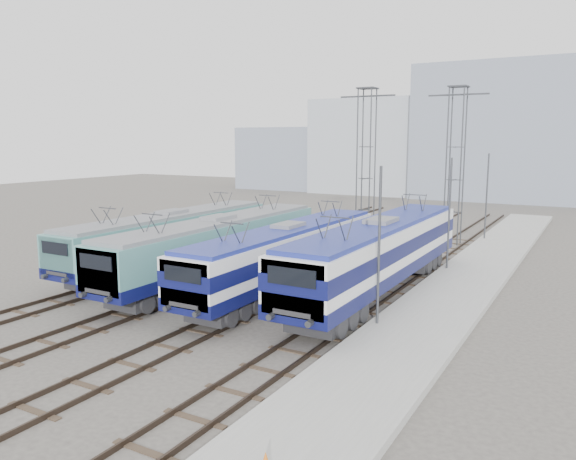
{
  "coord_description": "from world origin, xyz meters",
  "views": [
    {
      "loc": [
        16.64,
        -19.94,
        8.06
      ],
      "look_at": [
        1.39,
        7.0,
        3.06
      ],
      "focal_mm": 35.0,
      "sensor_mm": 36.0,
      "label": 1
    }
  ],
  "objects_px": {
    "locomotive_center_left": "(217,244)",
    "catenary_tower_west": "(366,158)",
    "catenary_tower_east": "(455,158)",
    "locomotive_far_right": "(379,251)",
    "locomotive_far_left": "(170,235)",
    "mast_rear": "(487,198)",
    "locomotive_center_right": "(287,252)",
    "mast_mid": "(449,216)",
    "mast_front": "(379,250)"
  },
  "relations": [
    {
      "from": "catenary_tower_west",
      "to": "locomotive_far_left",
      "type": "bearing_deg",
      "value": -113.45
    },
    {
      "from": "locomotive_center_right",
      "to": "mast_rear",
      "type": "bearing_deg",
      "value": 72.91
    },
    {
      "from": "locomotive_center_left",
      "to": "mast_front",
      "type": "bearing_deg",
      "value": -16.5
    },
    {
      "from": "locomotive_center_left",
      "to": "mast_mid",
      "type": "relative_size",
      "value": 2.53
    },
    {
      "from": "mast_mid",
      "to": "mast_rear",
      "type": "bearing_deg",
      "value": 90.0
    },
    {
      "from": "locomotive_far_right",
      "to": "mast_mid",
      "type": "relative_size",
      "value": 2.7
    },
    {
      "from": "catenary_tower_west",
      "to": "locomotive_center_left",
      "type": "bearing_deg",
      "value": -97.63
    },
    {
      "from": "locomotive_far_left",
      "to": "locomotive_center_left",
      "type": "bearing_deg",
      "value": -15.21
    },
    {
      "from": "locomotive_far_left",
      "to": "catenary_tower_west",
      "type": "distance_m",
      "value": 17.55
    },
    {
      "from": "mast_front",
      "to": "locomotive_center_left",
      "type": "bearing_deg",
      "value": 163.5
    },
    {
      "from": "locomotive_center_right",
      "to": "catenary_tower_west",
      "type": "xyz_separation_m",
      "value": [
        -2.25,
        16.65,
        4.44
      ]
    },
    {
      "from": "locomotive_far_right",
      "to": "catenary_tower_east",
      "type": "distance_m",
      "value": 17.46
    },
    {
      "from": "locomotive_far_right",
      "to": "mast_front",
      "type": "xyz_separation_m",
      "value": [
        1.85,
        -5.06,
        1.1
      ]
    },
    {
      "from": "catenary_tower_west",
      "to": "mast_front",
      "type": "distance_m",
      "value": 22.0
    },
    {
      "from": "locomotive_center_right",
      "to": "catenary_tower_west",
      "type": "relative_size",
      "value": 1.43
    },
    {
      "from": "locomotive_far_left",
      "to": "catenary_tower_east",
      "type": "xyz_separation_m",
      "value": [
        13.25,
        17.56,
        4.49
      ]
    },
    {
      "from": "locomotive_center_left",
      "to": "catenary_tower_west",
      "type": "height_order",
      "value": "catenary_tower_west"
    },
    {
      "from": "mast_mid",
      "to": "locomotive_center_right",
      "type": "bearing_deg",
      "value": -126.29
    },
    {
      "from": "locomotive_center_left",
      "to": "locomotive_center_right",
      "type": "xyz_separation_m",
      "value": [
        4.5,
        0.14,
        -0.01
      ]
    },
    {
      "from": "mast_front",
      "to": "catenary_tower_west",
      "type": "bearing_deg",
      "value": 113.27
    },
    {
      "from": "locomotive_center_left",
      "to": "catenary_tower_west",
      "type": "distance_m",
      "value": 17.51
    },
    {
      "from": "locomotive_far_left",
      "to": "catenary_tower_west",
      "type": "height_order",
      "value": "catenary_tower_west"
    },
    {
      "from": "catenary_tower_west",
      "to": "mast_front",
      "type": "relative_size",
      "value": 1.71
    },
    {
      "from": "locomotive_far_left",
      "to": "locomotive_center_left",
      "type": "distance_m",
      "value": 4.66
    },
    {
      "from": "locomotive_far_right",
      "to": "locomotive_center_right",
      "type": "bearing_deg",
      "value": -159.18
    },
    {
      "from": "catenary_tower_east",
      "to": "mast_mid",
      "type": "bearing_deg",
      "value": -78.14
    },
    {
      "from": "locomotive_far_right",
      "to": "mast_mid",
      "type": "bearing_deg",
      "value": 75.07
    },
    {
      "from": "locomotive_center_right",
      "to": "mast_mid",
      "type": "relative_size",
      "value": 2.45
    },
    {
      "from": "locomotive_center_right",
      "to": "locomotive_center_left",
      "type": "bearing_deg",
      "value": -178.24
    },
    {
      "from": "mast_mid",
      "to": "catenary_tower_west",
      "type": "bearing_deg",
      "value": 137.07
    },
    {
      "from": "locomotive_center_left",
      "to": "mast_rear",
      "type": "height_order",
      "value": "mast_rear"
    },
    {
      "from": "locomotive_far_left",
      "to": "mast_mid",
      "type": "height_order",
      "value": "mast_mid"
    },
    {
      "from": "catenary_tower_east",
      "to": "mast_front",
      "type": "bearing_deg",
      "value": -84.55
    },
    {
      "from": "locomotive_far_left",
      "to": "mast_front",
      "type": "relative_size",
      "value": 2.46
    },
    {
      "from": "locomotive_center_left",
      "to": "mast_mid",
      "type": "height_order",
      "value": "mast_mid"
    },
    {
      "from": "catenary_tower_west",
      "to": "mast_mid",
      "type": "xyz_separation_m",
      "value": [
        8.6,
        -8.0,
        -3.14
      ]
    },
    {
      "from": "catenary_tower_east",
      "to": "locomotive_center_left",
      "type": "bearing_deg",
      "value": -114.97
    },
    {
      "from": "mast_mid",
      "to": "catenary_tower_east",
      "type": "bearing_deg",
      "value": 101.86
    },
    {
      "from": "locomotive_center_right",
      "to": "catenary_tower_east",
      "type": "relative_size",
      "value": 1.43
    },
    {
      "from": "mast_rear",
      "to": "mast_front",
      "type": "bearing_deg",
      "value": -90.0
    },
    {
      "from": "mast_front",
      "to": "mast_rear",
      "type": "xyz_separation_m",
      "value": [
        0.0,
        24.0,
        0.0
      ]
    },
    {
      "from": "locomotive_center_right",
      "to": "mast_rear",
      "type": "relative_size",
      "value": 2.45
    },
    {
      "from": "catenary_tower_east",
      "to": "mast_rear",
      "type": "xyz_separation_m",
      "value": [
        2.1,
        2.0,
        -3.14
      ]
    },
    {
      "from": "catenary_tower_west",
      "to": "catenary_tower_east",
      "type": "xyz_separation_m",
      "value": [
        6.5,
        2.0,
        0.0
      ]
    },
    {
      "from": "mast_rear",
      "to": "catenary_tower_east",
      "type": "bearing_deg",
      "value": -136.4
    },
    {
      "from": "mast_front",
      "to": "mast_rear",
      "type": "distance_m",
      "value": 24.0
    },
    {
      "from": "catenary_tower_west",
      "to": "mast_front",
      "type": "height_order",
      "value": "catenary_tower_west"
    },
    {
      "from": "catenary_tower_east",
      "to": "catenary_tower_west",
      "type": "bearing_deg",
      "value": -162.9
    },
    {
      "from": "locomotive_far_right",
      "to": "catenary_tower_west",
      "type": "bearing_deg",
      "value": 114.32
    },
    {
      "from": "catenary_tower_west",
      "to": "mast_mid",
      "type": "height_order",
      "value": "catenary_tower_west"
    }
  ]
}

